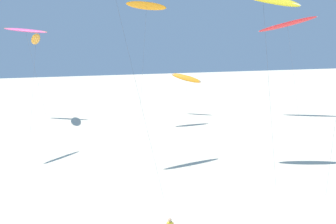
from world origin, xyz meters
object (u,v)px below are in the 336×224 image
at_px(flying_kite_1, 186,78).
at_px(flying_kite_4, 287,24).
at_px(flying_kite_3, 36,39).
at_px(flying_kite_10, 147,6).
at_px(flying_kite_0, 25,30).

relative_size(flying_kite_1, flying_kite_4, 0.56).
relative_size(flying_kite_1, flying_kite_3, 0.67).
relative_size(flying_kite_4, flying_kite_10, 0.93).
bearing_deg(flying_kite_1, flying_kite_0, 169.09).
bearing_deg(flying_kite_4, flying_kite_10, 177.41).
height_order(flying_kite_0, flying_kite_3, flying_kite_0).
height_order(flying_kite_1, flying_kite_4, flying_kite_4).
bearing_deg(flying_kite_1, flying_kite_3, 174.46).
bearing_deg(flying_kite_1, flying_kite_10, -142.90).
xyz_separation_m(flying_kite_1, flying_kite_4, (13.47, -8.03, 8.56)).
relative_size(flying_kite_1, flying_kite_10, 0.52).
relative_size(flying_kite_0, flying_kite_1, 1.59).
bearing_deg(flying_kite_0, flying_kite_1, -10.91).
xyz_separation_m(flying_kite_0, flying_kite_3, (1.29, -2.45, -1.33)).
distance_m(flying_kite_3, flying_kite_10, 17.11).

